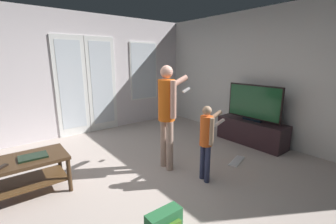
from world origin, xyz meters
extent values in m
cube|color=#B9A9A0|center=(0.00, 0.00, -0.01)|extent=(5.83, 5.30, 0.02)
cube|color=silver|center=(0.00, 2.62, 1.29)|extent=(5.83, 0.06, 2.58)
cube|color=white|center=(-0.02, 2.58, 1.04)|extent=(0.65, 0.02, 2.14)
cube|color=silver|center=(-0.02, 2.56, 1.09)|extent=(0.49, 0.01, 1.84)
cube|color=white|center=(0.65, 2.58, 1.04)|extent=(0.65, 0.02, 2.14)
cube|color=silver|center=(0.65, 2.56, 1.09)|extent=(0.49, 0.01, 1.84)
cube|color=white|center=(1.78, 2.58, 1.32)|extent=(0.78, 0.02, 1.43)
cube|color=silver|center=(1.78, 2.56, 1.32)|extent=(0.72, 0.01, 1.37)
cube|color=silver|center=(2.89, 0.00, 1.29)|extent=(0.06, 5.30, 2.58)
cube|color=#3E2A18|center=(-1.14, 0.62, 0.45)|extent=(0.88, 0.56, 0.04)
cube|color=#50351B|center=(-1.14, 0.62, 0.17)|extent=(0.80, 0.48, 0.02)
cylinder|color=#3E2A18|center=(-0.73, 0.37, 0.22)|extent=(0.05, 0.05, 0.43)
cylinder|color=#3E2A18|center=(-0.73, 0.86, 0.22)|extent=(0.05, 0.05, 0.43)
cube|color=#2E1D22|center=(2.56, -0.09, 0.23)|extent=(0.44, 1.33, 0.46)
cube|color=black|center=(2.56, -0.75, 0.26)|extent=(0.37, 0.02, 0.26)
cube|color=black|center=(2.56, -0.09, 0.48)|extent=(0.08, 0.38, 0.04)
cube|color=black|center=(2.56, -0.09, 0.83)|extent=(0.04, 1.09, 0.66)
cube|color=#194C28|center=(2.54, -0.09, 0.83)|extent=(0.00, 1.04, 0.61)
cylinder|color=tan|center=(0.61, 0.04, 0.38)|extent=(0.11, 0.11, 0.76)
cylinder|color=tan|center=(0.62, 0.20, 0.38)|extent=(0.11, 0.11, 0.76)
cylinder|color=orange|center=(0.61, 0.12, 1.05)|extent=(0.25, 0.25, 0.59)
sphere|color=#E1A590|center=(0.61, 0.12, 1.46)|extent=(0.18, 0.18, 0.18)
cylinder|color=#E1A590|center=(0.60, -0.05, 1.09)|extent=(0.09, 0.09, 0.53)
cylinder|color=#E1A590|center=(0.87, 0.27, 1.25)|extent=(0.52, 0.12, 0.28)
cube|color=white|center=(1.11, 0.25, 1.15)|extent=(0.14, 0.05, 0.08)
cylinder|color=#333859|center=(0.79, -0.55, 0.26)|extent=(0.07, 0.07, 0.51)
cylinder|color=#333859|center=(0.81, -0.44, 0.26)|extent=(0.07, 0.07, 0.51)
cylinder|color=orange|center=(0.80, -0.49, 0.71)|extent=(0.17, 0.17, 0.40)
sphere|color=tan|center=(0.80, -0.49, 0.99)|extent=(0.12, 0.12, 0.12)
cylinder|color=tan|center=(0.78, -0.61, 0.74)|extent=(0.06, 0.06, 0.36)
cylinder|color=tan|center=(0.98, -0.41, 0.84)|extent=(0.35, 0.12, 0.20)
cube|color=white|center=(1.14, -0.45, 0.77)|extent=(0.14, 0.07, 0.09)
cube|color=#296B3C|center=(-0.23, -0.93, 0.12)|extent=(0.36, 0.14, 0.24)
cube|color=white|center=(1.63, -0.43, 0.01)|extent=(0.46, 0.25, 0.02)
cube|color=silver|center=(1.63, -0.43, 0.02)|extent=(0.41, 0.21, 0.00)
cube|color=black|center=(-1.07, 0.59, 0.49)|extent=(0.32, 0.23, 0.02)
cube|color=black|center=(-1.40, 0.48, 0.49)|extent=(0.16, 0.15, 0.02)
camera|label=1|loc=(-1.34, -2.40, 1.64)|focal=24.07mm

